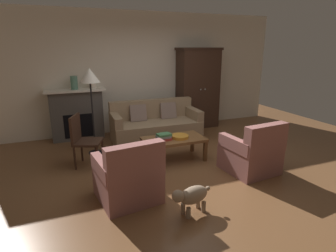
{
  "coord_description": "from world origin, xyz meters",
  "views": [
    {
      "loc": [
        -1.86,
        -3.97,
        2.01
      ],
      "look_at": [
        -0.0,
        0.72,
        0.55
      ],
      "focal_mm": 29.46,
      "sensor_mm": 36.0,
      "label": 1
    }
  ],
  "objects_px": {
    "side_chair_wooden": "(83,137)",
    "coffee_table": "(174,141)",
    "armchair_near_right": "(252,154)",
    "armoire": "(198,88)",
    "book_stack": "(164,137)",
    "armchair_near_left": "(129,178)",
    "floor_lamp": "(90,80)",
    "dog": "(192,196)",
    "fireplace": "(77,114)",
    "mantel_vase_jade": "(74,83)",
    "fruit_bowl": "(180,137)",
    "mantel_vase_cream": "(92,81)",
    "couch": "(155,126)"
  },
  "relations": [
    {
      "from": "armchair_near_right",
      "to": "book_stack",
      "type": "bearing_deg",
      "value": 143.47
    },
    {
      "from": "mantel_vase_jade",
      "to": "side_chair_wooden",
      "type": "relative_size",
      "value": 0.32
    },
    {
      "from": "couch",
      "to": "floor_lamp",
      "type": "distance_m",
      "value": 1.78
    },
    {
      "from": "fireplace",
      "to": "floor_lamp",
      "type": "relative_size",
      "value": 0.77
    },
    {
      "from": "couch",
      "to": "coffee_table",
      "type": "distance_m",
      "value": 1.2
    },
    {
      "from": "armchair_near_right",
      "to": "mantel_vase_jade",
      "type": "bearing_deg",
      "value": 131.58
    },
    {
      "from": "armchair_near_left",
      "to": "mantel_vase_cream",
      "type": "bearing_deg",
      "value": 91.0
    },
    {
      "from": "couch",
      "to": "armchair_near_left",
      "type": "distance_m",
      "value": 2.52
    },
    {
      "from": "fireplace",
      "to": "couch",
      "type": "xyz_separation_m",
      "value": [
        1.58,
        -0.73,
        -0.25
      ]
    },
    {
      "from": "book_stack",
      "to": "mantel_vase_jade",
      "type": "distance_m",
      "value": 2.48
    },
    {
      "from": "fruit_bowl",
      "to": "side_chair_wooden",
      "type": "relative_size",
      "value": 0.35
    },
    {
      "from": "book_stack",
      "to": "mantel_vase_cream",
      "type": "height_order",
      "value": "mantel_vase_cream"
    },
    {
      "from": "couch",
      "to": "armchair_near_left",
      "type": "relative_size",
      "value": 2.2
    },
    {
      "from": "side_chair_wooden",
      "to": "coffee_table",
      "type": "bearing_deg",
      "value": -13.15
    },
    {
      "from": "book_stack",
      "to": "mantel_vase_jade",
      "type": "relative_size",
      "value": 0.96
    },
    {
      "from": "book_stack",
      "to": "armchair_near_left",
      "type": "relative_size",
      "value": 0.31
    },
    {
      "from": "coffee_table",
      "to": "floor_lamp",
      "type": "bearing_deg",
      "value": 146.21
    },
    {
      "from": "armoire",
      "to": "couch",
      "type": "relative_size",
      "value": 1.02
    },
    {
      "from": "coffee_table",
      "to": "fruit_bowl",
      "type": "relative_size",
      "value": 3.5
    },
    {
      "from": "coffee_table",
      "to": "mantel_vase_cream",
      "type": "distance_m",
      "value": 2.4
    },
    {
      "from": "book_stack",
      "to": "armchair_near_left",
      "type": "height_order",
      "value": "armchair_near_left"
    },
    {
      "from": "mantel_vase_cream",
      "to": "dog",
      "type": "height_order",
      "value": "mantel_vase_cream"
    },
    {
      "from": "armchair_near_right",
      "to": "armoire",
      "type": "bearing_deg",
      "value": 81.26
    },
    {
      "from": "side_chair_wooden",
      "to": "book_stack",
      "type": "bearing_deg",
      "value": -16.77
    },
    {
      "from": "coffee_table",
      "to": "book_stack",
      "type": "relative_size",
      "value": 4.05
    },
    {
      "from": "mantel_vase_cream",
      "to": "armchair_near_right",
      "type": "bearing_deg",
      "value": -53.0
    },
    {
      "from": "fireplace",
      "to": "book_stack",
      "type": "height_order",
      "value": "fireplace"
    },
    {
      "from": "fireplace",
      "to": "fruit_bowl",
      "type": "height_order",
      "value": "fireplace"
    },
    {
      "from": "book_stack",
      "to": "fireplace",
      "type": "bearing_deg",
      "value": 123.75
    },
    {
      "from": "book_stack",
      "to": "armoire",
      "type": "bearing_deg",
      "value": 49.07
    },
    {
      "from": "fruit_bowl",
      "to": "armchair_near_left",
      "type": "distance_m",
      "value": 1.57
    },
    {
      "from": "mantel_vase_jade",
      "to": "mantel_vase_cream",
      "type": "distance_m",
      "value": 0.38
    },
    {
      "from": "armoire",
      "to": "mantel_vase_cream",
      "type": "height_order",
      "value": "armoire"
    },
    {
      "from": "armchair_near_left",
      "to": "armchair_near_right",
      "type": "bearing_deg",
      "value": 2.86
    },
    {
      "from": "armchair_near_left",
      "to": "floor_lamp",
      "type": "bearing_deg",
      "value": 96.1
    },
    {
      "from": "mantel_vase_cream",
      "to": "floor_lamp",
      "type": "bearing_deg",
      "value": -98.34
    },
    {
      "from": "couch",
      "to": "dog",
      "type": "bearing_deg",
      "value": -100.28
    },
    {
      "from": "armchair_near_left",
      "to": "armchair_near_right",
      "type": "relative_size",
      "value": 1.0
    },
    {
      "from": "couch",
      "to": "fruit_bowl",
      "type": "relative_size",
      "value": 6.16
    },
    {
      "from": "fireplace",
      "to": "floor_lamp",
      "type": "height_order",
      "value": "floor_lamp"
    },
    {
      "from": "fireplace",
      "to": "side_chair_wooden",
      "type": "distance_m",
      "value": 1.56
    },
    {
      "from": "couch",
      "to": "fireplace",
      "type": "bearing_deg",
      "value": 155.41
    },
    {
      "from": "armoire",
      "to": "mantel_vase_jade",
      "type": "height_order",
      "value": "armoire"
    },
    {
      "from": "fruit_bowl",
      "to": "mantel_vase_jade",
      "type": "xyz_separation_m",
      "value": [
        -1.63,
        1.94,
        0.82
      ]
    },
    {
      "from": "armoire",
      "to": "floor_lamp",
      "type": "height_order",
      "value": "armoire"
    },
    {
      "from": "fruit_bowl",
      "to": "side_chair_wooden",
      "type": "distance_m",
      "value": 1.7
    },
    {
      "from": "fruit_bowl",
      "to": "mantel_vase_cream",
      "type": "height_order",
      "value": "mantel_vase_cream"
    },
    {
      "from": "floor_lamp",
      "to": "dog",
      "type": "bearing_deg",
      "value": -71.54
    },
    {
      "from": "mantel_vase_jade",
      "to": "floor_lamp",
      "type": "relative_size",
      "value": 0.17
    },
    {
      "from": "fireplace",
      "to": "fruit_bowl",
      "type": "xyz_separation_m",
      "value": [
        1.63,
        -1.96,
        -0.12
      ]
    }
  ]
}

